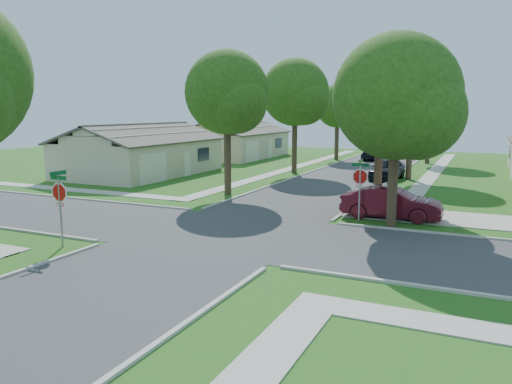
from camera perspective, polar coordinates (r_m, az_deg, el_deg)
The scene contains 19 objects.
ground at distance 21.80m, azimuth -3.43°, elevation -4.66°, with size 100.00×100.00×0.00m, color #235F1A.
road_ns at distance 21.80m, azimuth -3.43°, elevation -4.65°, with size 7.00×100.00×0.02m, color #333335.
sidewalk_ne at distance 45.10m, azimuth 19.64°, elevation 2.08°, with size 1.20×40.00×0.04m, color #9E9B91.
sidewalk_nw at distance 47.74m, azimuth 4.91°, elevation 2.96°, with size 1.20×40.00×0.04m, color #9E9B91.
driveway at distance 26.33m, azimuth 19.66°, elevation -2.70°, with size 8.80×3.60×0.05m, color #9E9B91.
stop_sign_sw at distance 20.53m, azimuth -21.54°, elevation -0.38°, with size 1.05×0.80×2.98m.
stop_sign_ne at distance 24.14m, azimuth 11.81°, elevation 1.43°, with size 1.05×0.80×2.98m.
tree_e_near at distance 28.13m, azimuth 14.18°, elevation 9.81°, with size 4.97×4.80×8.28m.
tree_e_mid at distance 39.99m, azimuth 17.51°, elevation 10.30°, with size 5.59×5.40×9.21m.
tree_e_far at distance 52.90m, azimuth 19.36°, elevation 9.56°, with size 5.17×5.00×8.72m.
tree_w_near at distance 31.30m, azimuth -3.24°, elevation 10.86°, with size 5.38×5.20×8.97m.
tree_w_mid at distance 42.28m, azimuth 4.57°, elevation 10.93°, with size 5.80×5.60×9.56m.
tree_w_far at distance 54.64m, azimuth 9.35°, elevation 9.43°, with size 4.76×4.60×8.04m.
tree_ne_corner at distance 23.13m, azimuth 15.89°, elevation 9.79°, with size 5.80×5.60×8.66m.
house_nw_near at distance 42.68m, azimuth -12.92°, elevation 4.03°, with size 8.42×13.60×4.23m.
house_nw_far at distance 57.04m, azimuth -2.41°, elevation 5.52°, with size 8.42×13.60×4.23m.
car_driveway at distance 25.26m, azimuth 15.21°, elevation -1.22°, with size 1.66×4.77×1.57m, color #51101D.
car_curb_east at distance 39.79m, azimuth 14.77°, elevation 2.58°, with size 1.93×4.81×1.64m, color black.
car_curb_west at distance 55.09m, azimuth 12.99°, elevation 4.27°, with size 1.85×4.56×1.32m, color black.
Camera 1 is at (10.05, -18.62, 5.24)m, focal length 35.00 mm.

